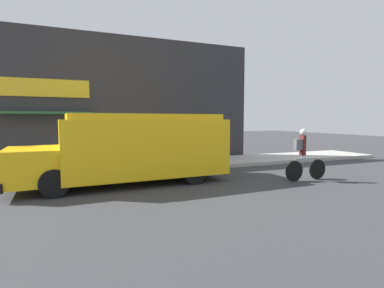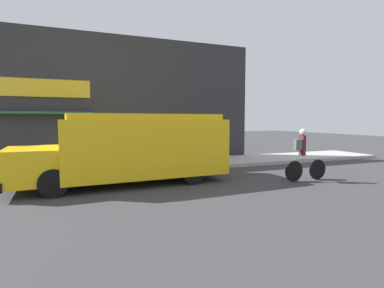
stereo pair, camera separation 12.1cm
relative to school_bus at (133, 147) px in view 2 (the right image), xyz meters
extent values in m
plane|color=#38383A|center=(-0.64, 1.48, -1.17)|extent=(70.00, 70.00, 0.00)
cube|color=#ADAAA3|center=(-0.64, 2.85, -1.09)|extent=(28.00, 2.73, 0.16)
cube|color=#2D2D33|center=(-0.64, 4.60, 1.81)|extent=(15.35, 0.18, 5.95)
cube|color=gold|center=(-2.79, 4.49, 2.23)|extent=(3.57, 0.05, 0.75)
cube|color=#235633|center=(-2.79, 4.22, 1.18)|extent=(3.75, 0.59, 0.10)
cube|color=yellow|center=(0.39, 0.01, 0.00)|extent=(5.23, 2.41, 1.80)
cube|color=yellow|center=(-2.89, -0.10, -0.40)|extent=(1.48, 2.11, 0.99)
cube|color=yellow|center=(0.39, 0.01, 0.99)|extent=(4.81, 2.22, 0.17)
cube|color=black|center=(-3.56, -0.12, -0.80)|extent=(0.20, 2.20, 0.24)
cube|color=red|center=(-1.07, 1.33, 0.09)|extent=(0.04, 0.44, 0.44)
cylinder|color=black|center=(-2.38, 0.88, -0.78)|extent=(0.77, 0.29, 0.77)
cylinder|color=black|center=(-2.32, -1.04, -0.78)|extent=(0.77, 0.29, 0.77)
cylinder|color=black|center=(1.68, 1.02, -0.78)|extent=(0.77, 0.29, 0.77)
cylinder|color=black|center=(1.75, -0.90, -0.78)|extent=(0.77, 0.29, 0.77)
cylinder|color=black|center=(6.02, -1.82, -0.82)|extent=(0.70, 0.05, 0.70)
cylinder|color=black|center=(5.02, -1.82, -0.82)|extent=(0.70, 0.05, 0.70)
cylinder|color=#999EA3|center=(5.52, -1.82, -0.42)|extent=(0.96, 0.04, 0.04)
cylinder|color=#999EA3|center=(5.34, -1.82, -0.36)|extent=(0.04, 0.04, 0.12)
cube|color=#561E1E|center=(5.34, -1.82, 0.04)|extent=(0.12, 0.20, 0.68)
sphere|color=white|center=(5.34, -1.82, 0.49)|extent=(0.21, 0.21, 0.21)
cube|color=#565B60|center=(5.15, -1.82, 0.07)|extent=(0.26, 0.14, 0.36)
cylinder|color=#38383D|center=(-0.77, 2.82, -0.65)|extent=(0.50, 0.50, 0.73)
cylinder|color=black|center=(-0.77, 2.82, -0.26)|extent=(0.51, 0.51, 0.04)
camera|label=1|loc=(-1.94, -9.63, 0.90)|focal=28.00mm
camera|label=2|loc=(-1.83, -9.68, 0.90)|focal=28.00mm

